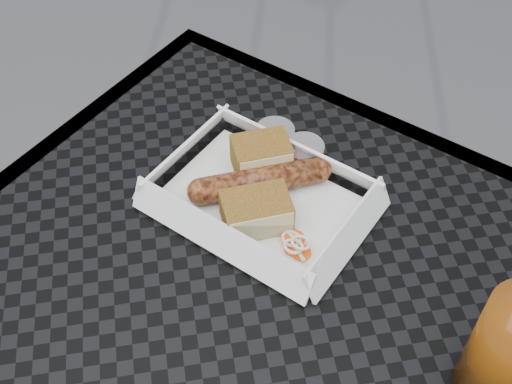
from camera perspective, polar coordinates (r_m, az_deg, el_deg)
food_tray at (r=0.77m, az=0.43°, el=-0.92°), size 0.22×0.15×0.00m
bratwurst at (r=0.76m, az=0.39°, el=1.02°), size 0.13×0.14×0.03m
bread_near at (r=0.79m, az=0.49°, el=3.24°), size 0.08×0.08×0.04m
bread_far at (r=0.73m, az=0.03°, el=-1.73°), size 0.09×0.09×0.04m
veg_garnish at (r=0.72m, az=3.73°, el=-4.83°), size 0.03×0.03×0.00m
napkin at (r=0.78m, az=-1.37°, el=0.55°), size 0.12×0.12×0.00m
condiment_cup_sauce at (r=0.80m, az=4.27°, el=3.40°), size 0.05×0.05×0.03m
condiment_cup_empty at (r=0.82m, az=1.68°, el=4.85°), size 0.05×0.05×0.03m
drink_glass at (r=0.63m, az=21.58°, el=-13.09°), size 0.07×0.07×0.13m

